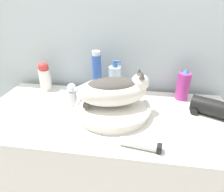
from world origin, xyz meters
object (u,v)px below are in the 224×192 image
object	(u,v)px
cat	(114,90)
faucet	(75,93)
shampoo_bottle_tall	(97,73)
cream_tube	(141,145)
lotion_bottle_white	(45,76)
hair_dryer	(211,108)
soap_pump_bottle	(115,80)
spray_bottle_trigger	(183,85)

from	to	relation	value
cat	faucet	xyz separation A→B (m)	(-0.20, 0.04, -0.05)
shampoo_bottle_tall	cream_tube	size ratio (longest dim) A/B	1.55
cat	shampoo_bottle_tall	world-z (taller)	shampoo_bottle_tall
lotion_bottle_white	hair_dryer	world-z (taller)	lotion_bottle_white
cream_tube	hair_dryer	bearing A→B (deg)	41.86
soap_pump_bottle	hair_dryer	distance (m)	0.49
cat	soap_pump_bottle	distance (m)	0.20
soap_pump_bottle	lotion_bottle_white	size ratio (longest dim) A/B	1.19
soap_pump_bottle	spray_bottle_trigger	bearing A→B (deg)	0.00
cat	soap_pump_bottle	size ratio (longest dim) A/B	1.72
faucet	lotion_bottle_white	world-z (taller)	lotion_bottle_white
soap_pump_bottle	cream_tube	size ratio (longest dim) A/B	1.27
spray_bottle_trigger	shampoo_bottle_tall	xyz separation A→B (m)	(-0.46, 0.00, 0.04)
lotion_bottle_white	shampoo_bottle_tall	bearing A→B (deg)	0.00
cat	lotion_bottle_white	distance (m)	0.48
cream_tube	spray_bottle_trigger	bearing A→B (deg)	64.22
soap_pump_bottle	hair_dryer	bearing A→B (deg)	-17.29
cat	hair_dryer	size ratio (longest dim) A/B	1.69
spray_bottle_trigger	lotion_bottle_white	world-z (taller)	spray_bottle_trigger
lotion_bottle_white	faucet	bearing A→B (deg)	-34.50
faucet	shampoo_bottle_tall	xyz separation A→B (m)	(0.08, 0.16, 0.05)
cream_tube	faucet	bearing A→B (deg)	141.39
hair_dryer	shampoo_bottle_tall	bearing A→B (deg)	-169.66
faucet	cream_tube	distance (m)	0.43
lotion_bottle_white	hair_dryer	distance (m)	0.89
spray_bottle_trigger	lotion_bottle_white	size ratio (longest dim) A/B	1.01
soap_pump_bottle	shampoo_bottle_tall	size ratio (longest dim) A/B	0.82
cream_tube	cat	bearing A→B (deg)	120.30
faucet	cream_tube	xyz separation A→B (m)	(0.33, -0.27, -0.06)
lotion_bottle_white	cream_tube	world-z (taller)	lotion_bottle_white
cat	hair_dryer	xyz separation A→B (m)	(0.44, 0.05, -0.08)
hair_dryer	cat	bearing A→B (deg)	-148.54
lotion_bottle_white	cream_tube	xyz separation A→B (m)	(0.56, -0.42, -0.07)
faucet	spray_bottle_trigger	bearing A→B (deg)	28.96
cat	lotion_bottle_white	size ratio (longest dim) A/B	2.05
spray_bottle_trigger	cat	bearing A→B (deg)	-149.60
cat	faucet	world-z (taller)	cat
faucet	soap_pump_bottle	bearing A→B (deg)	54.37
faucet	spray_bottle_trigger	distance (m)	0.56
faucet	spray_bottle_trigger	size ratio (longest dim) A/B	0.93
spray_bottle_trigger	soap_pump_bottle	size ratio (longest dim) A/B	0.85
lotion_bottle_white	soap_pump_bottle	bearing A→B (deg)	0.00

